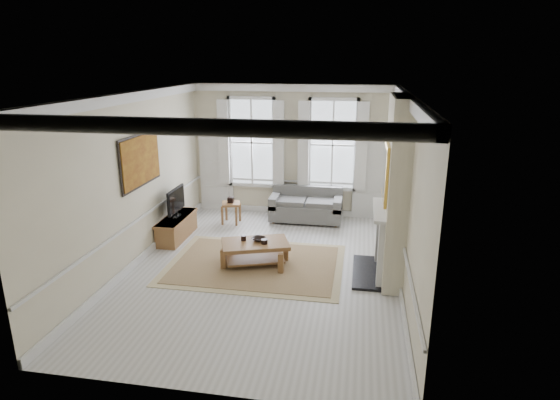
% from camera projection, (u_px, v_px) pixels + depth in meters
% --- Properties ---
extents(floor, '(7.20, 7.20, 0.00)m').
position_uv_depth(floor, '(264.00, 270.00, 9.21)').
color(floor, '#B7B5AD').
rests_on(floor, ground).
extents(ceiling, '(7.20, 7.20, 0.00)m').
position_uv_depth(ceiling, '(262.00, 94.00, 8.23)').
color(ceiling, white).
rests_on(ceiling, back_wall).
extents(back_wall, '(5.20, 0.00, 5.20)m').
position_uv_depth(back_wall, '(292.00, 151.00, 12.11)').
color(back_wall, beige).
rests_on(back_wall, floor).
extents(left_wall, '(0.00, 7.20, 7.20)m').
position_uv_depth(left_wall, '(133.00, 181.00, 9.15)').
color(left_wall, beige).
rests_on(left_wall, floor).
extents(right_wall, '(0.00, 7.20, 7.20)m').
position_uv_depth(right_wall, '(406.00, 193.00, 8.29)').
color(right_wall, beige).
rests_on(right_wall, floor).
extents(window_left, '(1.26, 0.20, 2.20)m').
position_uv_depth(window_left, '(252.00, 142.00, 12.18)').
color(window_left, '#B2BCC6').
rests_on(window_left, back_wall).
extents(window_right, '(1.26, 0.20, 2.20)m').
position_uv_depth(window_right, '(333.00, 145.00, 11.83)').
color(window_right, '#B2BCC6').
rests_on(window_right, back_wall).
extents(door_left, '(0.90, 0.08, 2.30)m').
position_uv_depth(door_left, '(216.00, 169.00, 12.58)').
color(door_left, silver).
rests_on(door_left, floor).
extents(door_right, '(0.90, 0.08, 2.30)m').
position_uv_depth(door_right, '(371.00, 175.00, 11.90)').
color(door_right, silver).
rests_on(door_right, floor).
extents(painting, '(0.05, 1.66, 1.06)m').
position_uv_depth(painting, '(141.00, 160.00, 9.33)').
color(painting, '#A5731C').
rests_on(painting, left_wall).
extents(chimney_breast, '(0.35, 1.70, 3.38)m').
position_uv_depth(chimney_breast, '(396.00, 190.00, 8.51)').
color(chimney_breast, beige).
rests_on(chimney_breast, floor).
extents(hearth, '(0.55, 1.50, 0.05)m').
position_uv_depth(hearth, '(367.00, 272.00, 9.06)').
color(hearth, black).
rests_on(hearth, floor).
extents(fireplace, '(0.21, 1.45, 1.33)m').
position_uv_depth(fireplace, '(380.00, 239.00, 8.82)').
color(fireplace, silver).
rests_on(fireplace, floor).
extents(mirror, '(0.06, 1.26, 1.06)m').
position_uv_depth(mirror, '(385.00, 171.00, 8.44)').
color(mirror, gold).
rests_on(mirror, chimney_breast).
extents(sofa, '(1.81, 0.88, 0.85)m').
position_uv_depth(sofa, '(306.00, 207.00, 11.96)').
color(sofa, '#5A5A58').
rests_on(sofa, floor).
extents(side_table, '(0.55, 0.55, 0.54)m').
position_uv_depth(side_table, '(231.00, 207.00, 11.74)').
color(side_table, brown).
rests_on(side_table, floor).
extents(rug, '(3.50, 2.60, 0.02)m').
position_uv_depth(rug, '(255.00, 264.00, 9.45)').
color(rug, olive).
rests_on(rug, floor).
extents(coffee_table, '(1.49, 1.16, 0.49)m').
position_uv_depth(coffee_table, '(255.00, 246.00, 9.33)').
color(coffee_table, brown).
rests_on(coffee_table, rug).
extents(ceramic_pot_a, '(0.10, 0.10, 0.10)m').
position_uv_depth(ceramic_pot_a, '(243.00, 238.00, 9.38)').
color(ceramic_pot_a, black).
rests_on(ceramic_pot_a, coffee_table).
extents(ceramic_pot_b, '(0.13, 0.13, 0.09)m').
position_uv_depth(ceramic_pot_b, '(264.00, 242.00, 9.21)').
color(ceramic_pot_b, black).
rests_on(ceramic_pot_b, coffee_table).
extents(bowl, '(0.33, 0.33, 0.06)m').
position_uv_depth(bowl, '(259.00, 239.00, 9.38)').
color(bowl, black).
rests_on(bowl, coffee_table).
extents(tv_stand, '(0.46, 1.44, 0.51)m').
position_uv_depth(tv_stand, '(177.00, 227.00, 10.79)').
color(tv_stand, brown).
rests_on(tv_stand, floor).
extents(tv, '(0.08, 0.90, 0.68)m').
position_uv_depth(tv, '(176.00, 200.00, 10.60)').
color(tv, black).
rests_on(tv, tv_stand).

